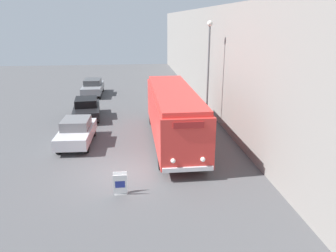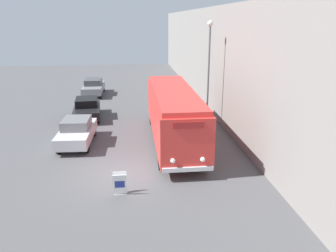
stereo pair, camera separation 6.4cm
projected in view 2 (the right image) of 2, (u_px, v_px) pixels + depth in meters
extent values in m
plane|color=#4C4C4F|center=(123.00, 174.00, 15.45)|extent=(80.00, 80.00, 0.00)
cube|color=gray|center=(214.00, 62.00, 24.39)|extent=(0.30, 60.00, 7.86)
cylinder|color=black|center=(161.00, 160.00, 15.79)|extent=(0.28, 0.99, 0.99)
cylinder|color=black|center=(204.00, 158.00, 16.01)|extent=(0.28, 0.99, 0.99)
cylinder|color=black|center=(152.00, 117.00, 22.65)|extent=(0.28, 0.99, 0.99)
cylinder|color=black|center=(182.00, 116.00, 22.86)|extent=(0.28, 0.99, 0.99)
cube|color=red|center=(174.00, 114.00, 18.95)|extent=(2.42, 10.05, 2.42)
cube|color=red|center=(174.00, 92.00, 18.54)|extent=(2.22, 9.65, 0.24)
cube|color=silver|center=(188.00, 169.00, 14.48)|extent=(2.30, 0.12, 0.20)
sphere|color=white|center=(173.00, 161.00, 14.31)|extent=(0.22, 0.22, 0.22)
sphere|color=white|center=(203.00, 159.00, 14.45)|extent=(0.22, 0.22, 0.22)
cube|color=maroon|center=(189.00, 125.00, 13.89)|extent=(1.33, 0.06, 0.28)
cube|color=gray|center=(120.00, 194.00, 13.65)|extent=(0.52, 0.21, 0.01)
cube|color=white|center=(120.00, 185.00, 13.43)|extent=(0.58, 0.19, 0.95)
cube|color=white|center=(120.00, 183.00, 13.59)|extent=(0.58, 0.19, 0.95)
cube|color=navy|center=(120.00, 184.00, 13.41)|extent=(0.41, 0.06, 0.33)
cylinder|color=#595E60|center=(208.00, 78.00, 21.35)|extent=(0.12, 0.12, 6.59)
sphere|color=silver|center=(210.00, 23.00, 20.30)|extent=(0.36, 0.36, 0.36)
cylinder|color=black|center=(58.00, 148.00, 17.70)|extent=(0.22, 0.67, 0.67)
cylinder|color=black|center=(87.00, 147.00, 17.80)|extent=(0.22, 0.67, 0.67)
cylinder|color=black|center=(69.00, 131.00, 20.27)|extent=(0.22, 0.67, 0.67)
cylinder|color=black|center=(94.00, 131.00, 20.36)|extent=(0.22, 0.67, 0.67)
cube|color=#B7B7BC|center=(77.00, 133.00, 18.94)|extent=(1.93, 4.17, 0.64)
cube|color=slate|center=(76.00, 123.00, 18.85)|extent=(1.57, 1.90, 0.54)
cylinder|color=black|center=(75.00, 120.00, 22.65)|extent=(0.22, 0.60, 0.60)
cylinder|color=black|center=(98.00, 119.00, 22.93)|extent=(0.22, 0.60, 0.60)
cylinder|color=black|center=(78.00, 109.00, 25.33)|extent=(0.22, 0.60, 0.60)
cylinder|color=black|center=(98.00, 109.00, 25.61)|extent=(0.22, 0.60, 0.60)
cube|color=black|center=(87.00, 110.00, 24.04)|extent=(2.15, 4.41, 0.61)
cube|color=black|center=(87.00, 102.00, 23.96)|extent=(1.69, 2.04, 0.55)
cylinder|color=black|center=(84.00, 95.00, 29.99)|extent=(0.22, 0.71, 0.71)
cylinder|color=black|center=(100.00, 95.00, 30.13)|extent=(0.22, 0.71, 0.71)
cylinder|color=black|center=(88.00, 88.00, 32.96)|extent=(0.22, 0.71, 0.71)
cylinder|color=black|center=(103.00, 88.00, 33.10)|extent=(0.22, 0.71, 0.71)
cube|color=slate|center=(94.00, 88.00, 31.45)|extent=(1.81, 4.55, 0.63)
cube|color=#3F4043|center=(93.00, 82.00, 31.37)|extent=(1.53, 2.05, 0.52)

